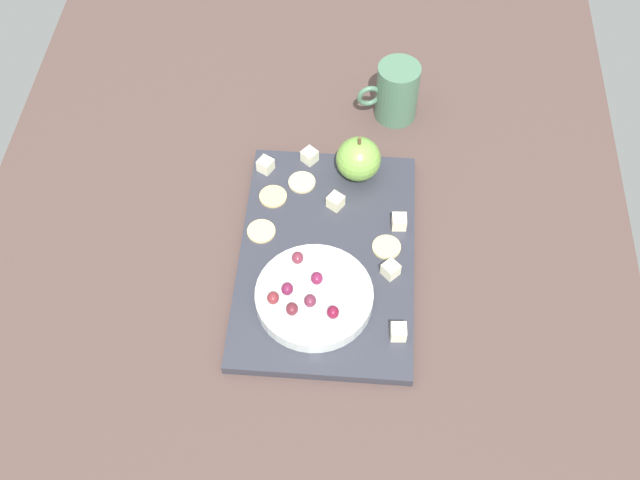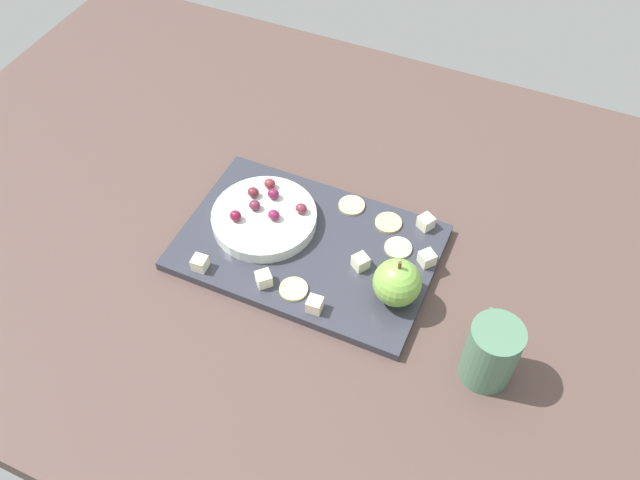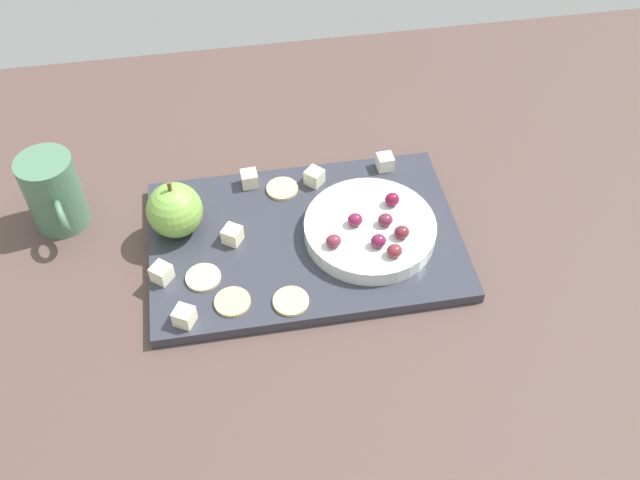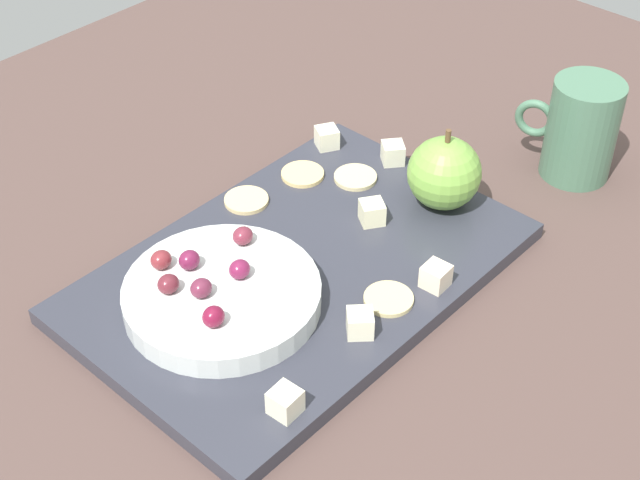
% 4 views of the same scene
% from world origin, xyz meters
% --- Properties ---
extents(table, '(1.36, 0.96, 0.04)m').
position_xyz_m(table, '(0.00, 0.00, 0.02)').
color(table, '#4E3A35').
rests_on(table, ground).
extents(platter, '(0.38, 0.25, 0.02)m').
position_xyz_m(platter, '(0.04, -0.04, 0.05)').
color(platter, '#30323C').
rests_on(platter, table).
extents(serving_dish, '(0.16, 0.16, 0.02)m').
position_xyz_m(serving_dish, '(-0.03, -0.03, 0.07)').
color(serving_dish, silver).
rests_on(serving_dish, platter).
extents(apple_whole, '(0.07, 0.07, 0.07)m').
position_xyz_m(apple_whole, '(0.20, -0.07, 0.09)').
color(apple_whole, '#78AE45').
rests_on(apple_whole, platter).
extents(apple_stem, '(0.01, 0.01, 0.01)m').
position_xyz_m(apple_stem, '(0.20, -0.07, 0.13)').
color(apple_stem, brown).
rests_on(apple_stem, apple_whole).
extents(cheese_cube_0, '(0.03, 0.03, 0.02)m').
position_xyz_m(cheese_cube_0, '(0.13, -0.05, 0.07)').
color(cheese_cube_0, '#F9F3C1').
rests_on(cheese_cube_0, platter).
extents(cheese_cube_1, '(0.03, 0.03, 0.02)m').
position_xyz_m(cheese_cube_1, '(0.22, 0.00, 0.07)').
color(cheese_cube_1, '#EFEAC8').
rests_on(cheese_cube_1, platter).
extents(cheese_cube_2, '(0.02, 0.02, 0.02)m').
position_xyz_m(cheese_cube_2, '(-0.08, -0.14, 0.07)').
color(cheese_cube_2, '#F0EBCA').
rests_on(cheese_cube_2, platter).
extents(cheese_cube_3, '(0.03, 0.03, 0.02)m').
position_xyz_m(cheese_cube_3, '(0.19, 0.07, 0.07)').
color(cheese_cube_3, '#F0EACA').
rests_on(cheese_cube_3, platter).
extents(cheese_cube_4, '(0.03, 0.03, 0.02)m').
position_xyz_m(cheese_cube_4, '(0.02, -0.13, 0.07)').
color(cheese_cube_4, '#F6EFCB').
rests_on(cheese_cube_4, platter).
extents(cheese_cube_5, '(0.02, 0.02, 0.02)m').
position_xyz_m(cheese_cube_5, '(0.10, -0.14, 0.07)').
color(cheese_cube_5, '#F9E5C4').
rests_on(cheese_cube_5, platter).
extents(cracker_0, '(0.04, 0.04, 0.00)m').
position_xyz_m(cracker_0, '(0.14, 0.05, 0.06)').
color(cracker_0, '#E4C37D').
rests_on(cracker_0, platter).
extents(cracker_1, '(0.04, 0.04, 0.00)m').
position_xyz_m(cracker_1, '(0.06, -0.12, 0.06)').
color(cracker_1, '#D9C487').
rests_on(cracker_1, platter).
extents(cracker_2, '(0.04, 0.04, 0.00)m').
position_xyz_m(cracker_2, '(0.08, 0.06, 0.06)').
color(cracker_2, '#E0C387').
rests_on(cracker_2, platter).
extents(cracker_3, '(0.04, 0.04, 0.00)m').
position_xyz_m(cracker_3, '(0.17, 0.01, 0.06)').
color(cracker_3, beige).
rests_on(cracker_3, platter).
extents(grape_0, '(0.02, 0.02, 0.02)m').
position_xyz_m(grape_0, '(-0.05, -0.02, 0.09)').
color(grape_0, maroon).
rests_on(grape_0, serving_dish).
extents(grape_1, '(0.02, 0.02, 0.02)m').
position_xyz_m(grape_1, '(0.02, -0.00, 0.09)').
color(grape_1, maroon).
rests_on(grape_1, serving_dish).
extents(grape_2, '(0.02, 0.02, 0.02)m').
position_xyz_m(grape_2, '(-0.07, -0.05, 0.09)').
color(grape_2, maroon).
rests_on(grape_2, serving_dish).
extents(grape_3, '(0.02, 0.02, 0.02)m').
position_xyz_m(grape_3, '(-0.03, 0.01, 0.09)').
color(grape_3, maroon).
rests_on(grape_3, serving_dish).
extents(grape_4, '(0.02, 0.02, 0.02)m').
position_xyz_m(grape_4, '(-0.05, 0.03, 0.09)').
color(grape_4, maroon).
rests_on(grape_4, serving_dish).
extents(grape_5, '(0.02, 0.02, 0.02)m').
position_xyz_m(grape_5, '(-0.06, -0.00, 0.09)').
color(grape_5, maroon).
rests_on(grape_5, serving_dish).
extents(grape_6, '(0.02, 0.02, 0.02)m').
position_xyz_m(grape_6, '(-0.01, -0.03, 0.09)').
color(grape_6, maroon).
rests_on(grape_6, serving_dish).
extents(cup, '(0.07, 0.10, 0.10)m').
position_xyz_m(cup, '(0.34, -0.13, 0.09)').
color(cup, '#4A7459').
rests_on(cup, table).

